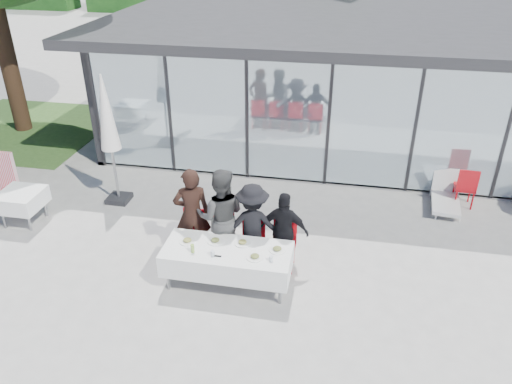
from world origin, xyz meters
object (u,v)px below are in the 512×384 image
(plate_a, at_px, (187,241))
(diner_chair_b, at_px, (222,234))
(plate_b, at_px, (215,241))
(spare_chair_b, at_px, (466,186))
(plate_c, at_px, (243,243))
(dining_table, at_px, (227,259))
(diner_a, at_px, (192,214))
(diner_c, at_px, (252,225))
(plate_extra, at_px, (255,257))
(folded_eyeglasses, at_px, (217,256))
(diner_d, at_px, (284,231))
(diner_chair_d, at_px, (284,241))
(lounger, at_px, (446,195))
(diner_chair_c, at_px, (253,237))
(market_umbrella, at_px, (107,121))
(diner_b, at_px, (221,216))
(spare_table_left, at_px, (21,200))
(diner_chair_a, at_px, (194,231))
(juice_bottle, at_px, (193,248))
(plate_d, at_px, (277,249))

(plate_a, bearing_deg, diner_chair_b, 55.27)
(plate_b, distance_m, spare_chair_b, 6.00)
(spare_chair_b, bearing_deg, plate_c, -141.72)
(dining_table, bearing_deg, diner_a, 139.49)
(diner_c, height_order, plate_extra, diner_c)
(plate_b, bearing_deg, diner_chair_b, 92.87)
(folded_eyeglasses, bearing_deg, plate_a, 153.23)
(diner_d, distance_m, plate_a, 1.77)
(diner_chair_d, bearing_deg, plate_a, -158.05)
(folded_eyeglasses, relative_size, lounger, 0.10)
(diner_d, xyz_separation_m, plate_c, (-0.67, -0.51, -0.00))
(dining_table, xyz_separation_m, diner_chair_c, (0.31, 0.75, -0.00))
(diner_c, distance_m, market_umbrella, 4.09)
(diner_chair_c, bearing_deg, market_umbrella, 154.24)
(diner_a, height_order, diner_c, diner_a)
(diner_c, relative_size, plate_a, 5.74)
(diner_c, distance_m, diner_d, 0.60)
(dining_table, height_order, diner_chair_c, diner_chair_c)
(diner_d, bearing_deg, plate_a, 26.68)
(diner_chair_d, xyz_separation_m, plate_extra, (-0.38, -0.91, 0.24))
(diner_b, height_order, diner_chair_b, diner_b)
(diner_chair_d, height_order, lounger, diner_chair_d)
(spare_table_left, bearing_deg, plate_extra, -14.30)
(diner_d, distance_m, spare_table_left, 5.74)
(diner_chair_c, relative_size, plate_c, 3.38)
(diner_chair_a, xyz_separation_m, diner_b, (0.56, -0.03, 0.42))
(diner_chair_a, xyz_separation_m, plate_c, (1.08, -0.54, 0.24))
(plate_a, height_order, spare_chair_b, spare_chair_b)
(folded_eyeglasses, bearing_deg, diner_b, 100.27)
(diner_chair_a, distance_m, plate_b, 0.85)
(diner_chair_b, relative_size, diner_chair_d, 1.00)
(diner_chair_b, bearing_deg, dining_table, -69.07)
(diner_chair_a, relative_size, plate_b, 3.38)
(plate_b, bearing_deg, juice_bottle, -128.81)
(plate_c, bearing_deg, plate_d, -7.59)
(diner_d, distance_m, juice_bottle, 1.73)
(diner_d, height_order, diner_chair_d, diner_d)
(diner_chair_a, relative_size, plate_extra, 3.38)
(plate_d, relative_size, lounger, 0.21)
(folded_eyeglasses, height_order, spare_table_left, folded_eyeglasses)
(dining_table, height_order, spare_chair_b, spare_chair_b)
(juice_bottle, bearing_deg, plate_extra, 1.93)
(plate_d, bearing_deg, juice_bottle, -167.15)
(diner_chair_b, relative_size, diner_c, 0.59)
(diner_chair_b, relative_size, plate_a, 3.38)
(diner_chair_c, height_order, diner_d, diner_d)
(diner_a, relative_size, diner_chair_c, 1.93)
(diner_chair_a, bearing_deg, diner_c, -1.33)
(diner_chair_d, bearing_deg, diner_chair_b, 180.00)
(juice_bottle, height_order, lounger, juice_bottle)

